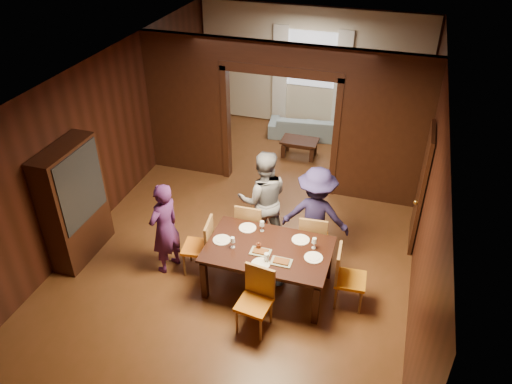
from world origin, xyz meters
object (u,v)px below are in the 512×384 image
(coffee_table, at_px, (299,148))
(hutch, at_px, (74,203))
(chair_near, at_px, (254,302))
(person_navy, at_px, (316,215))
(sofa, at_px, (306,126))
(chair_right, at_px, (351,278))
(person_purple, at_px, (165,228))
(chair_far_r, at_px, (313,237))
(dining_table, at_px, (268,268))
(person_grey, at_px, (263,200))
(chair_far_l, at_px, (251,225))
(chair_left, at_px, (197,246))

(coffee_table, height_order, hutch, hutch)
(chair_near, bearing_deg, person_navy, 82.28)
(sofa, xyz_separation_m, chair_right, (1.80, -5.18, 0.23))
(person_purple, distance_m, chair_far_r, 2.36)
(chair_near, bearing_deg, dining_table, 100.20)
(hutch, bearing_deg, sofa, 64.05)
(person_grey, height_order, chair_far_l, person_grey)
(sofa, bearing_deg, chair_far_l, 83.15)
(person_purple, height_order, dining_table, person_purple)
(person_purple, height_order, chair_right, person_purple)
(dining_table, xyz_separation_m, chair_left, (-1.17, 0.05, 0.10))
(chair_far_r, bearing_deg, chair_right, 128.00)
(person_grey, height_order, dining_table, person_grey)
(chair_near, bearing_deg, person_purple, 162.10)
(chair_far_l, xyz_separation_m, chair_far_r, (1.05, -0.00, 0.00))
(dining_table, bearing_deg, person_navy, 60.74)
(coffee_table, relative_size, chair_left, 0.82)
(person_grey, distance_m, sofa, 4.23)
(chair_left, height_order, hutch, hutch)
(chair_left, height_order, chair_far_r, same)
(person_navy, height_order, chair_far_l, person_navy)
(person_purple, xyz_separation_m, coffee_table, (1.16, 4.26, -0.59))
(person_navy, xyz_separation_m, chair_left, (-1.69, -0.86, -0.35))
(chair_far_r, relative_size, chair_near, 1.00)
(person_purple, distance_m, hutch, 1.53)
(person_navy, xyz_separation_m, dining_table, (-0.51, -0.91, -0.46))
(chair_near, bearing_deg, person_grey, 110.24)
(person_purple, relative_size, chair_far_r, 1.62)
(hutch, bearing_deg, chair_left, 5.18)
(sofa, xyz_separation_m, coffee_table, (0.07, -1.01, -0.06))
(sofa, relative_size, dining_table, 0.95)
(person_grey, xyz_separation_m, chair_right, (1.63, -1.01, -0.39))
(coffee_table, height_order, chair_far_r, chair_far_r)
(dining_table, distance_m, chair_near, 0.85)
(coffee_table, bearing_deg, dining_table, -83.28)
(person_purple, relative_size, chair_left, 1.62)
(person_purple, height_order, hutch, hutch)
(person_grey, relative_size, person_navy, 1.04)
(person_grey, distance_m, chair_far_l, 0.47)
(chair_far_r, bearing_deg, person_navy, -90.17)
(sofa, distance_m, dining_table, 5.25)
(chair_near, distance_m, hutch, 3.34)
(chair_left, relative_size, chair_far_r, 1.00)
(person_purple, distance_m, sofa, 5.40)
(chair_far_l, bearing_deg, hutch, 17.69)
(hutch, bearing_deg, chair_right, 2.15)
(sofa, xyz_separation_m, chair_near, (0.61, -6.06, 0.23))
(dining_table, bearing_deg, chair_far_l, 122.95)
(person_navy, xyz_separation_m, hutch, (-3.68, -1.05, 0.16))
(person_purple, distance_m, person_grey, 1.67)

